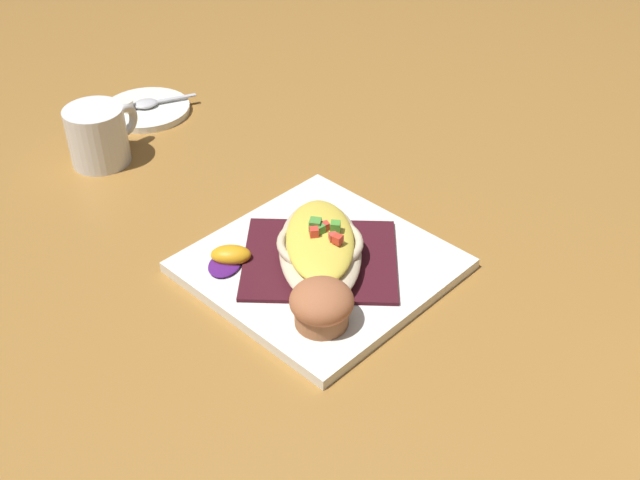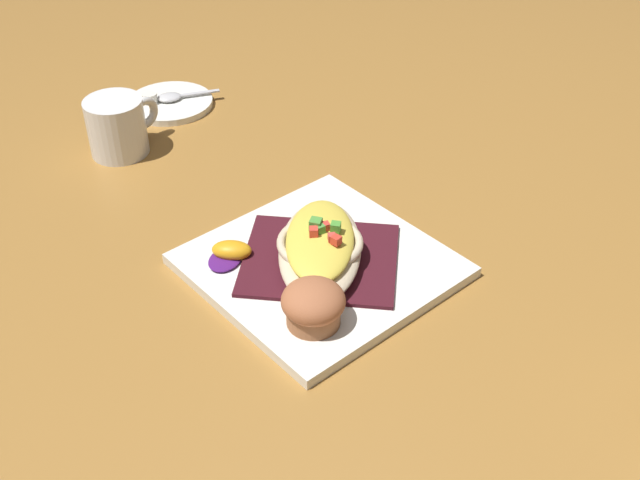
% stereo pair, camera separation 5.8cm
% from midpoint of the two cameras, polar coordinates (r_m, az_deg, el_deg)
% --- Properties ---
extents(ground_plane, '(2.60, 2.60, 0.00)m').
position_cam_midpoint_polar(ground_plane, '(0.89, 1.86, -2.24)').
color(ground_plane, '#A16E32').
extents(square_plate, '(0.26, 0.26, 0.01)m').
position_cam_midpoint_polar(square_plate, '(0.89, 1.87, -1.92)').
color(square_plate, white).
rests_on(square_plate, ground_plane).
extents(folded_napkin, '(0.22, 0.23, 0.00)m').
position_cam_midpoint_polar(folded_napkin, '(0.88, 1.88, -1.47)').
color(folded_napkin, '#41131D').
rests_on(folded_napkin, square_plate).
extents(gratin_dish, '(0.19, 0.20, 0.05)m').
position_cam_midpoint_polar(gratin_dish, '(0.87, 1.91, -0.42)').
color(gratin_dish, beige).
rests_on(gratin_dish, folded_napkin).
extents(muffin, '(0.07, 0.07, 0.05)m').
position_cam_midpoint_polar(muffin, '(0.79, 1.61, -4.81)').
color(muffin, '#A3633D').
rests_on(muffin, square_plate).
extents(orange_garnish, '(0.07, 0.06, 0.02)m').
position_cam_midpoint_polar(orange_garnish, '(0.88, -4.75, -0.98)').
color(orange_garnish, '#4C196C').
rests_on(orange_garnish, square_plate).
extents(coffee_mug, '(0.11, 0.08, 0.08)m').
position_cam_midpoint_polar(coffee_mug, '(1.11, -13.10, 7.88)').
color(coffee_mug, white).
rests_on(coffee_mug, ground_plane).
extents(creamer_saucer, '(0.13, 0.13, 0.01)m').
position_cam_midpoint_polar(creamer_saucer, '(1.23, -9.59, 9.82)').
color(creamer_saucer, white).
rests_on(creamer_saucer, ground_plane).
extents(spoon, '(0.10, 0.05, 0.01)m').
position_cam_midpoint_polar(spoon, '(1.23, -9.44, 10.27)').
color(spoon, silver).
rests_on(spoon, creamer_saucer).
extents(creamer_cup_0, '(0.02, 0.02, 0.02)m').
position_cam_midpoint_polar(creamer_cup_0, '(1.22, -11.03, 10.13)').
color(creamer_cup_0, white).
rests_on(creamer_cup_0, creamer_saucer).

